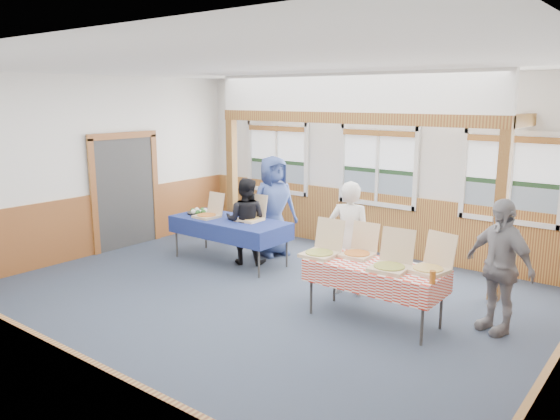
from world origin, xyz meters
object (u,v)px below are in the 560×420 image
(man_blue, at_px, (273,206))
(table_left, at_px, (230,222))
(woman_white, at_px, (349,238))
(table_right, at_px, (375,269))
(woman_black, at_px, (246,221))
(person_grey, at_px, (499,266))

(man_blue, bearing_deg, table_left, -178.01)
(woman_white, bearing_deg, table_left, -20.33)
(table_right, xyz_separation_m, woman_black, (-2.95, 0.90, 0.04))
(table_right, xyz_separation_m, man_blue, (-2.90, 1.59, 0.21))
(woman_black, bearing_deg, table_right, 138.71)
(table_right, distance_m, woman_white, 1.04)
(woman_white, xyz_separation_m, person_grey, (2.09, -0.01, -0.00))
(man_blue, bearing_deg, woman_black, -161.50)
(table_left, bearing_deg, woman_black, 19.20)
(table_right, distance_m, person_grey, 1.47)
(woman_black, xyz_separation_m, person_grey, (4.26, -0.24, 0.09))
(man_blue, bearing_deg, person_grey, -79.62)
(woman_black, distance_m, person_grey, 4.27)
(woman_black, bearing_deg, table_left, 1.67)
(woman_black, height_order, man_blue, man_blue)
(woman_white, relative_size, person_grey, 1.01)
(woman_white, xyz_separation_m, woman_black, (-2.17, 0.22, -0.09))
(person_grey, bearing_deg, table_right, -128.00)
(man_blue, distance_m, person_grey, 4.31)
(woman_white, bearing_deg, table_right, 120.94)
(table_right, bearing_deg, woman_white, 122.00)
(table_left, height_order, woman_white, woman_white)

